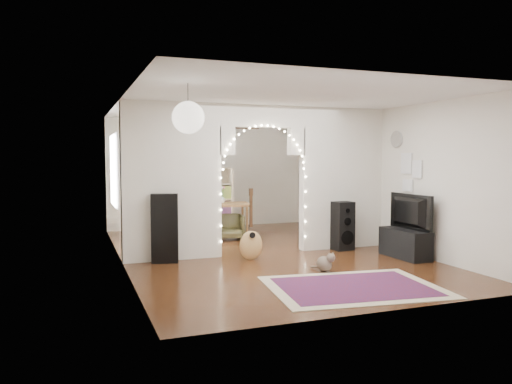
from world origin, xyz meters
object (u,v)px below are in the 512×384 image
object	(u,v)px
bookcase	(202,200)
dining_table	(221,207)
dining_chair_left	(200,230)
floor_speaker	(343,226)
dining_chair_right	(230,227)
acoustic_guitar	(251,234)
media_console	(405,244)

from	to	relation	value
bookcase	dining_table	bearing A→B (deg)	-101.31
bookcase	dining_chair_left	size ratio (longest dim) A/B	3.20
floor_speaker	dining_chair_right	world-z (taller)	floor_speaker
acoustic_guitar	dining_table	distance (m)	2.50
media_console	dining_chair_right	world-z (taller)	dining_chair_right
floor_speaker	dining_table	world-z (taller)	floor_speaker
bookcase	dining_chair_right	xyz separation A→B (m)	(0.28, -1.34, -0.49)
acoustic_guitar	dining_chair_left	size ratio (longest dim) A/B	2.21
acoustic_guitar	media_console	size ratio (longest dim) A/B	1.05
bookcase	dining_chair_right	world-z (taller)	bookcase
dining_table	acoustic_guitar	bearing A→B (deg)	-84.31
floor_speaker	dining_chair_right	size ratio (longest dim) A/B	1.55
floor_speaker	dining_chair_left	bearing A→B (deg)	133.68
bookcase	media_console	bearing A→B (deg)	-80.12
dining_table	dining_chair_left	xyz separation A→B (m)	(-0.52, -0.19, -0.47)
acoustic_guitar	bookcase	size ratio (longest dim) A/B	0.69
dining_table	dining_chair_left	bearing A→B (deg)	-149.77
acoustic_guitar	dining_chair_right	distance (m)	2.21
media_console	dining_table	bearing A→B (deg)	125.41
dining_chair_right	floor_speaker	bearing A→B (deg)	-39.85
dining_table	dining_chair_right	world-z (taller)	dining_table
acoustic_guitar	dining_chair_right	bearing A→B (deg)	78.64
acoustic_guitar	dining_chair_left	xyz separation A→B (m)	(-0.32, 2.29, -0.24)
floor_speaker	dining_chair_right	xyz separation A→B (m)	(-1.65, 1.92, -0.19)
media_console	dining_chair_right	distance (m)	3.73
dining_table	dining_chair_left	size ratio (longest dim) A/B	2.80
bookcase	dining_table	world-z (taller)	bookcase
dining_table	dining_chair_right	xyz separation A→B (m)	(0.10, -0.30, -0.41)
dining_chair_left	floor_speaker	bearing A→B (deg)	-34.41
media_console	bookcase	xyz separation A→B (m)	(-2.58, 4.28, 0.51)
acoustic_guitar	floor_speaker	distance (m)	1.96
floor_speaker	media_console	distance (m)	1.23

